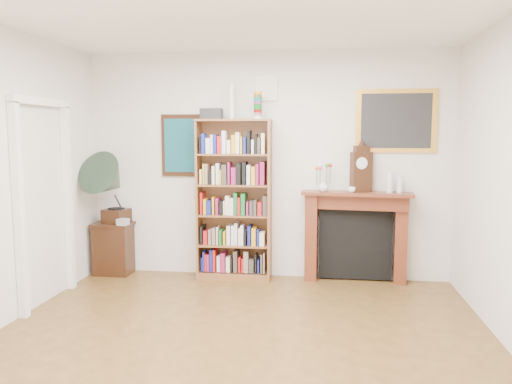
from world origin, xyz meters
TOP-DOWN VIEW (x-y plane):
  - room at (0.00, 0.00)m, footprint 4.51×5.01m
  - door_casing at (-2.21, 1.20)m, footprint 0.08×1.02m
  - teal_poster at (-1.05, 2.48)m, footprint 0.58×0.04m
  - small_picture at (0.00, 2.48)m, footprint 0.26×0.04m
  - gilt_painting at (1.55, 2.48)m, footprint 0.95×0.04m
  - bookshelf at (-0.38, 2.32)m, footprint 0.92×0.35m
  - side_cabinet at (-1.96, 2.30)m, footprint 0.49×0.36m
  - fireplace at (1.10, 2.40)m, footprint 1.33×0.43m
  - gramophone at (-1.93, 2.20)m, footprint 0.70×0.80m
  - cd_stack at (-1.77, 2.19)m, footprint 0.14×0.14m
  - mantel_clock at (1.15, 2.39)m, footprint 0.27×0.20m
  - flower_vase at (0.70, 2.34)m, footprint 0.15×0.15m
  - teacup at (1.04, 2.30)m, footprint 0.11×0.11m
  - bottle_left at (1.48, 2.35)m, footprint 0.07×0.07m
  - bottle_right at (1.60, 2.36)m, footprint 0.06×0.06m

SIDE VIEW (x-z plane):
  - side_cabinet at x=-1.96m, z-range 0.00..0.66m
  - fireplace at x=1.10m, z-range 0.10..1.20m
  - cd_stack at x=-1.77m, z-range 0.66..0.74m
  - bookshelf at x=-0.38m, z-range -0.03..2.24m
  - teacup at x=1.04m, z-range 1.11..1.18m
  - flower_vase at x=0.70m, z-range 1.11..1.24m
  - gramophone at x=-1.93m, z-range 0.72..1.65m
  - bottle_right at x=1.60m, z-range 1.11..1.31m
  - bottle_left at x=1.48m, z-range 1.11..1.35m
  - door_casing at x=-2.21m, z-range 0.18..2.35m
  - mantel_clock at x=1.15m, z-range 1.10..1.65m
  - room at x=0.00m, z-range -0.01..2.81m
  - teal_poster at x=-1.05m, z-range 1.26..2.04m
  - gilt_painting at x=1.55m, z-range 1.58..2.33m
  - small_picture at x=0.00m, z-range 2.20..2.50m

